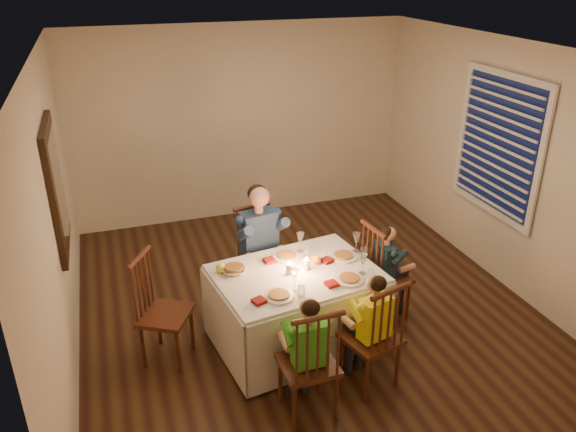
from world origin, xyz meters
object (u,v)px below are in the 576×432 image
object	(u,v)px
chair_extra	(170,357)
adult	(262,300)
chair_near_left	(307,410)
child_yellow	(368,382)
chair_adult	(262,300)
serving_bowl	(234,270)
dining_table	(296,293)
child_green	(307,410)
chair_near_right	(368,382)
child_teal	(382,315)
chair_end	(382,315)

from	to	relation	value
chair_extra	adult	xyz separation A→B (m)	(1.06, 0.64, 0.00)
chair_near_left	child_yellow	distance (m)	0.62
chair_adult	serving_bowl	xyz separation A→B (m)	(-0.42, -0.62, 0.79)
child_yellow	chair_extra	bearing A→B (deg)	-44.41
dining_table	child_green	size ratio (longest dim) A/B	1.50
chair_adult	chair_near_left	xyz separation A→B (m)	(-0.10, -1.66, 0.00)
adult	child_green	xyz separation A→B (m)	(-0.10, -1.66, 0.00)
chair_near_right	child_teal	world-z (taller)	chair_near_right
chair_adult	child_teal	xyz separation A→B (m)	(1.09, -0.66, 0.00)
dining_table	chair_near_left	distance (m)	1.04
chair_near_left	chair_near_right	distance (m)	0.62
chair_extra	child_yellow	world-z (taller)	child_yellow
dining_table	chair_end	xyz separation A→B (m)	(0.98, 0.13, -0.54)
adult	serving_bowl	bearing A→B (deg)	-133.28
chair_near_right	chair_adult	bearing A→B (deg)	-86.60
chair_near_left	dining_table	bearing A→B (deg)	-104.39
chair_extra	child_yellow	size ratio (longest dim) A/B	0.98
serving_bowl	chair_near_right	bearing A→B (deg)	-43.71
chair_near_left	child_teal	xyz separation A→B (m)	(1.19, 0.99, 0.00)
chair_extra	child_green	bearing A→B (deg)	-106.45
chair_adult	chair_near_right	distance (m)	1.60
child_green	serving_bowl	bearing A→B (deg)	-73.49
chair_near_right	chair_extra	size ratio (longest dim) A/B	1.00
chair_extra	chair_end	bearing A→B (deg)	-60.46
chair_end	serving_bowl	size ratio (longest dim) A/B	4.98
chair_end	serving_bowl	world-z (taller)	serving_bowl
chair_end	adult	world-z (taller)	adult
chair_adult	child_yellow	distance (m)	1.60
chair_near_left	child_teal	distance (m)	1.55
chair_adult	chair_near_right	bearing A→B (deg)	-80.62
chair_near_left	child_green	distance (m)	0.00
child_green	chair_near_right	bearing A→B (deg)	-167.91
dining_table	child_green	bearing A→B (deg)	-111.67
chair_adult	chair_extra	size ratio (longest dim) A/B	1.00
adult	child_green	size ratio (longest dim) A/B	1.22
adult	serving_bowl	world-z (taller)	serving_bowl
chair_adult	child_teal	world-z (taller)	chair_adult
chair_near_left	child_teal	world-z (taller)	chair_near_left
chair_adult	chair_extra	distance (m)	1.24
chair_extra	child_teal	world-z (taller)	chair_extra
serving_bowl	chair_adult	bearing A→B (deg)	56.01
chair_extra	dining_table	bearing A→B (deg)	-67.13
chair_near_right	chair_end	size ratio (longest dim) A/B	1.00
dining_table	child_green	distance (m)	1.04
chair_near_left	chair_near_right	size ratio (longest dim) A/B	1.00
chair_near_right	child_green	size ratio (longest dim) A/B	0.97
chair_extra	child_teal	distance (m)	2.15
chair_near_right	chair_extra	bearing A→B (deg)	-44.41
child_yellow	child_teal	distance (m)	1.03
chair_end	chair_extra	bearing A→B (deg)	82.73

